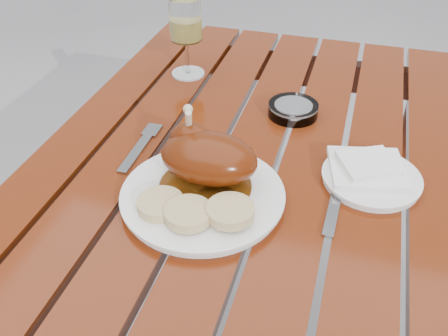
# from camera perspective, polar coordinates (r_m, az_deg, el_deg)

# --- Properties ---
(table) EXTENTS (0.80, 1.20, 0.75)m
(table) POSITION_cam_1_polar(r_m,az_deg,el_deg) (1.22, 2.36, -12.78)
(table) COLOR maroon
(table) RESTS_ON ground
(dinner_plate) EXTENTS (0.29, 0.29, 0.02)m
(dinner_plate) POSITION_cam_1_polar(r_m,az_deg,el_deg) (0.85, -2.44, -3.25)
(dinner_plate) COLOR white
(dinner_plate) RESTS_ON table
(roast_duck) EXTENTS (0.17, 0.16, 0.12)m
(roast_duck) POSITION_cam_1_polar(r_m,az_deg,el_deg) (0.84, -2.07, 1.28)
(roast_duck) COLOR #512909
(roast_duck) RESTS_ON dinner_plate
(bread_dumplings) EXTENTS (0.19, 0.10, 0.03)m
(bread_dumplings) POSITION_cam_1_polar(r_m,az_deg,el_deg) (0.79, -3.60, -4.75)
(bread_dumplings) COLOR #D0B87F
(bread_dumplings) RESTS_ON dinner_plate
(wine_glass) EXTENTS (0.10, 0.10, 0.19)m
(wine_glass) POSITION_cam_1_polar(r_m,az_deg,el_deg) (1.22, -4.31, 14.63)
(wine_glass) COLOR #E2D466
(wine_glass) RESTS_ON table
(side_plate) EXTENTS (0.21, 0.21, 0.01)m
(side_plate) POSITION_cam_1_polar(r_m,az_deg,el_deg) (0.93, 16.47, -1.15)
(side_plate) COLOR white
(side_plate) RESTS_ON table
(napkin) EXTENTS (0.15, 0.15, 0.01)m
(napkin) POSITION_cam_1_polar(r_m,az_deg,el_deg) (0.93, 16.03, -0.06)
(napkin) COLOR white
(napkin) RESTS_ON side_plate
(ashtray) EXTENTS (0.14, 0.14, 0.03)m
(ashtray) POSITION_cam_1_polar(r_m,az_deg,el_deg) (1.08, 7.90, 6.63)
(ashtray) COLOR #B2B7BC
(ashtray) RESTS_ON table
(fork) EXTENTS (0.02, 0.16, 0.01)m
(fork) POSITION_cam_1_polar(r_m,az_deg,el_deg) (0.98, -9.76, 2.13)
(fork) COLOR gray
(fork) RESTS_ON table
(knife) EXTENTS (0.02, 0.19, 0.01)m
(knife) POSITION_cam_1_polar(r_m,az_deg,el_deg) (0.87, 12.65, -3.44)
(knife) COLOR gray
(knife) RESTS_ON table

